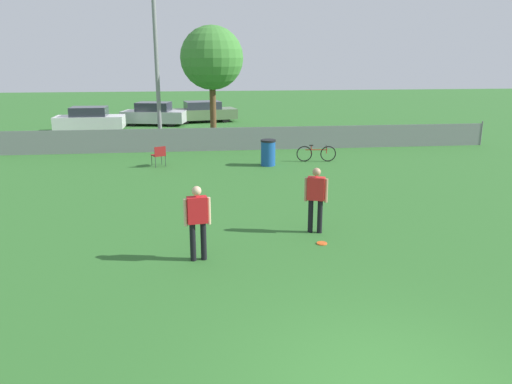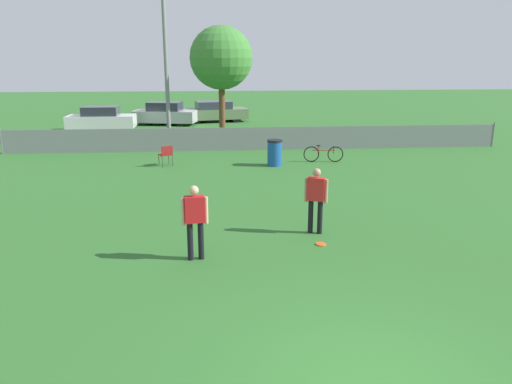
{
  "view_description": "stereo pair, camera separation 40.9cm",
  "coord_description": "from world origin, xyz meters",
  "px_view_note": "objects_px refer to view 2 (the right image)",
  "views": [
    {
      "loc": [
        -2.49,
        -5.6,
        4.39
      ],
      "look_at": [
        -1.04,
        6.52,
        1.05
      ],
      "focal_mm": 35.0,
      "sensor_mm": 36.0,
      "label": 1
    },
    {
      "loc": [
        -2.08,
        -5.64,
        4.39
      ],
      "look_at": [
        -1.04,
        6.52,
        1.05
      ],
      "focal_mm": 35.0,
      "sensor_mm": 36.0,
      "label": 2
    }
  ],
  "objects_px": {
    "folding_chair_sideline": "(166,154)",
    "tree_near_pole": "(221,58)",
    "trash_bin": "(275,153)",
    "player_thrower_red": "(316,196)",
    "frisbee_disc": "(321,244)",
    "light_pole": "(165,34)",
    "bicycle_sideline": "(323,154)",
    "player_defender_red": "(195,217)",
    "parked_car_silver": "(165,114)",
    "parked_car_white": "(101,119)",
    "parked_car_olive": "(214,112)"
  },
  "relations": [
    {
      "from": "tree_near_pole",
      "to": "bicycle_sideline",
      "type": "relative_size",
      "value": 3.48
    },
    {
      "from": "player_thrower_red",
      "to": "folding_chair_sideline",
      "type": "xyz_separation_m",
      "value": [
        -4.5,
        8.49,
        -0.48
      ]
    },
    {
      "from": "bicycle_sideline",
      "to": "trash_bin",
      "type": "bearing_deg",
      "value": -159.53
    },
    {
      "from": "player_defender_red",
      "to": "parked_car_olive",
      "type": "xyz_separation_m",
      "value": [
        0.49,
        24.14,
        -0.3
      ]
    },
    {
      "from": "folding_chair_sideline",
      "to": "tree_near_pole",
      "type": "bearing_deg",
      "value": -138.02
    },
    {
      "from": "player_thrower_red",
      "to": "bicycle_sideline",
      "type": "xyz_separation_m",
      "value": [
        2.12,
        8.72,
        -0.64
      ]
    },
    {
      "from": "parked_car_white",
      "to": "parked_car_silver",
      "type": "xyz_separation_m",
      "value": [
        3.6,
        2.4,
        -0.0
      ]
    },
    {
      "from": "frisbee_disc",
      "to": "parked_car_silver",
      "type": "xyz_separation_m",
      "value": [
        -5.66,
        22.21,
        0.69
      ]
    },
    {
      "from": "light_pole",
      "to": "player_thrower_red",
      "type": "xyz_separation_m",
      "value": [
        4.76,
        -13.39,
        -4.39
      ]
    },
    {
      "from": "player_defender_red",
      "to": "folding_chair_sideline",
      "type": "height_order",
      "value": "player_defender_red"
    },
    {
      "from": "bicycle_sideline",
      "to": "parked_car_silver",
      "type": "bearing_deg",
      "value": 127.87
    },
    {
      "from": "light_pole",
      "to": "parked_car_silver",
      "type": "bearing_deg",
      "value": 96.54
    },
    {
      "from": "parked_car_white",
      "to": "tree_near_pole",
      "type": "bearing_deg",
      "value": -33.48
    },
    {
      "from": "light_pole",
      "to": "bicycle_sideline",
      "type": "relative_size",
      "value": 5.44
    },
    {
      "from": "bicycle_sideline",
      "to": "trash_bin",
      "type": "relative_size",
      "value": 1.57
    },
    {
      "from": "light_pole",
      "to": "tree_near_pole",
      "type": "bearing_deg",
      "value": 18.28
    },
    {
      "from": "frisbee_disc",
      "to": "trash_bin",
      "type": "relative_size",
      "value": 0.24
    },
    {
      "from": "light_pole",
      "to": "frisbee_disc",
      "type": "xyz_separation_m",
      "value": [
        4.74,
        -14.21,
        -5.37
      ]
    },
    {
      "from": "frisbee_disc",
      "to": "parked_car_silver",
      "type": "distance_m",
      "value": 22.93
    },
    {
      "from": "trash_bin",
      "to": "frisbee_disc",
      "type": "bearing_deg",
      "value": -89.82
    },
    {
      "from": "bicycle_sideline",
      "to": "parked_car_olive",
      "type": "relative_size",
      "value": 0.36
    },
    {
      "from": "tree_near_pole",
      "to": "folding_chair_sideline",
      "type": "distance_m",
      "value": 7.31
    },
    {
      "from": "tree_near_pole",
      "to": "player_thrower_red",
      "type": "xyz_separation_m",
      "value": [
        2.06,
        -14.28,
        -3.28
      ]
    },
    {
      "from": "frisbee_disc",
      "to": "player_thrower_red",
      "type": "bearing_deg",
      "value": 88.88
    },
    {
      "from": "folding_chair_sideline",
      "to": "parked_car_white",
      "type": "relative_size",
      "value": 0.21
    },
    {
      "from": "player_defender_red",
      "to": "parked_car_silver",
      "type": "distance_m",
      "value": 23.0
    },
    {
      "from": "bicycle_sideline",
      "to": "trash_bin",
      "type": "height_order",
      "value": "trash_bin"
    },
    {
      "from": "parked_car_olive",
      "to": "parked_car_silver",
      "type": "bearing_deg",
      "value": -168.75
    },
    {
      "from": "tree_near_pole",
      "to": "parked_car_silver",
      "type": "bearing_deg",
      "value": 116.92
    },
    {
      "from": "bicycle_sideline",
      "to": "parked_car_white",
      "type": "bearing_deg",
      "value": 144.24
    },
    {
      "from": "tree_near_pole",
      "to": "player_thrower_red",
      "type": "relative_size",
      "value": 3.47
    },
    {
      "from": "light_pole",
      "to": "folding_chair_sideline",
      "type": "relative_size",
      "value": 10.89
    },
    {
      "from": "player_thrower_red",
      "to": "folding_chair_sideline",
      "type": "bearing_deg",
      "value": 137.89
    },
    {
      "from": "light_pole",
      "to": "bicycle_sideline",
      "type": "height_order",
      "value": "light_pole"
    },
    {
      "from": "trash_bin",
      "to": "parked_car_olive",
      "type": "xyz_separation_m",
      "value": [
        -2.45,
        14.51,
        0.15
      ]
    },
    {
      "from": "player_defender_red",
      "to": "player_thrower_red",
      "type": "bearing_deg",
      "value": 18.32
    },
    {
      "from": "player_defender_red",
      "to": "tree_near_pole",
      "type": "bearing_deg",
      "value": 78.93
    },
    {
      "from": "tree_near_pole",
      "to": "trash_bin",
      "type": "xyz_separation_m",
      "value": [
        2.02,
        -6.11,
        -3.72
      ]
    },
    {
      "from": "parked_car_silver",
      "to": "parked_car_olive",
      "type": "height_order",
      "value": "parked_car_silver"
    },
    {
      "from": "trash_bin",
      "to": "player_thrower_red",
      "type": "bearing_deg",
      "value": -89.69
    },
    {
      "from": "folding_chair_sideline",
      "to": "player_thrower_red",
      "type": "bearing_deg",
      "value": 92.74
    },
    {
      "from": "tree_near_pole",
      "to": "trash_bin",
      "type": "distance_m",
      "value": 7.43
    },
    {
      "from": "trash_bin",
      "to": "parked_car_olive",
      "type": "distance_m",
      "value": 14.71
    },
    {
      "from": "player_thrower_red",
      "to": "parked_car_silver",
      "type": "xyz_separation_m",
      "value": [
        -5.67,
        21.39,
        -0.28
      ]
    },
    {
      "from": "player_thrower_red",
      "to": "frisbee_disc",
      "type": "xyz_separation_m",
      "value": [
        -0.02,
        -0.82,
        -0.98
      ]
    },
    {
      "from": "frisbee_disc",
      "to": "parked_car_white",
      "type": "relative_size",
      "value": 0.06
    },
    {
      "from": "tree_near_pole",
      "to": "trash_bin",
      "type": "height_order",
      "value": "tree_near_pole"
    },
    {
      "from": "player_thrower_red",
      "to": "trash_bin",
      "type": "bearing_deg",
      "value": 110.29
    },
    {
      "from": "player_defender_red",
      "to": "light_pole",
      "type": "bearing_deg",
      "value": 89.09
    },
    {
      "from": "light_pole",
      "to": "folding_chair_sideline",
      "type": "bearing_deg",
      "value": -86.99
    }
  ]
}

